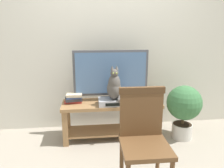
{
  "coord_description": "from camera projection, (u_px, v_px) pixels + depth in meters",
  "views": [
    {
      "loc": [
        -0.32,
        -2.23,
        1.48
      ],
      "look_at": [
        -0.01,
        0.51,
        0.79
      ],
      "focal_mm": 34.6,
      "sensor_mm": 36.0,
      "label": 1
    }
  ],
  "objects": [
    {
      "name": "book_stack",
      "position": [
        74.0,
        98.0,
        2.93
      ],
      "size": [
        0.24,
        0.19,
        0.13
      ],
      "color": "#B2332D",
      "rests_on": "tv_stand"
    },
    {
      "name": "ground_plane",
      "position": [
        118.0,
        159.0,
        2.54
      ],
      "size": [
        12.0,
        12.0,
        0.0
      ],
      "primitive_type": "plane",
      "color": "gray"
    },
    {
      "name": "tv",
      "position": [
        111.0,
        74.0,
        2.95
      ],
      "size": [
        1.02,
        0.2,
        0.7
      ],
      "color": "#4C4C51",
      "rests_on": "tv_stand"
    },
    {
      "name": "cat",
      "position": [
        114.0,
        86.0,
        2.79
      ],
      "size": [
        0.18,
        0.31,
        0.45
      ],
      "color": "#514C47",
      "rests_on": "media_box"
    },
    {
      "name": "tv_stand",
      "position": [
        112.0,
        114.0,
        2.99
      ],
      "size": [
        1.34,
        0.45,
        0.52
      ],
      "color": "olive",
      "rests_on": "ground"
    },
    {
      "name": "potted_plant",
      "position": [
        184.0,
        107.0,
        2.95
      ],
      "size": [
        0.47,
        0.47,
        0.75
      ],
      "color": "beige",
      "rests_on": "ground"
    },
    {
      "name": "back_wall",
      "position": [
        109.0,
        36.0,
        3.2
      ],
      "size": [
        7.0,
        0.12,
        2.8
      ],
      "primitive_type": "cube",
      "color": "beige",
      "rests_on": "ground"
    },
    {
      "name": "wooden_chair",
      "position": [
        143.0,
        134.0,
        1.95
      ],
      "size": [
        0.43,
        0.43,
        0.98
      ],
      "color": "brown",
      "rests_on": "ground"
    },
    {
      "name": "media_box",
      "position": [
        114.0,
        102.0,
        2.85
      ],
      "size": [
        0.41,
        0.24,
        0.08
      ],
      "color": "#ADADB2",
      "rests_on": "tv_stand"
    }
  ]
}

